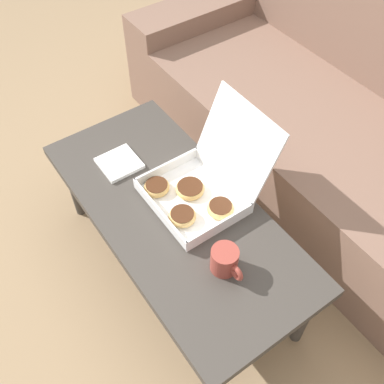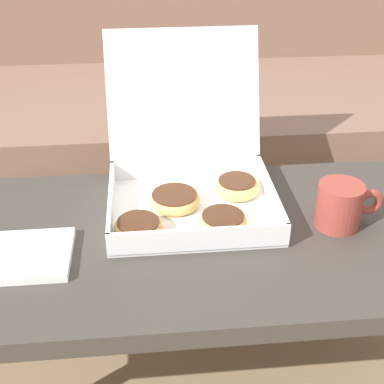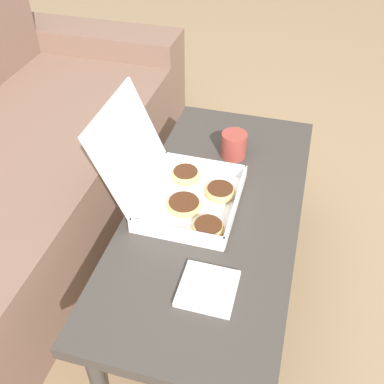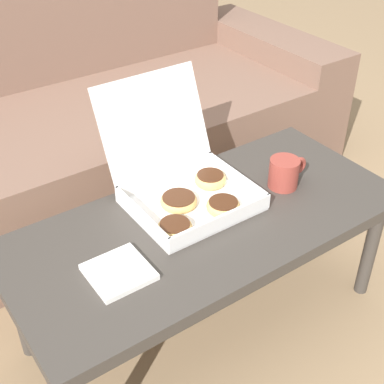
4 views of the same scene
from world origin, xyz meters
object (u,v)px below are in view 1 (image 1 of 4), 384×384
(pastry_box, at_px, (200,187))
(coffee_table, at_px, (175,217))
(couch, at_px, (343,135))
(coffee_mug, at_px, (225,260))

(pastry_box, bearing_deg, coffee_table, -91.34)
(couch, relative_size, coffee_mug, 16.51)
(coffee_table, relative_size, pastry_box, 2.87)
(coffee_table, relative_size, coffee_mug, 8.50)
(pastry_box, relative_size, coffee_mug, 2.96)
(couch, relative_size, pastry_box, 5.58)
(pastry_box, height_order, coffee_mug, pastry_box)
(coffee_table, bearing_deg, couch, 90.00)
(pastry_box, xyz_separation_m, coffee_mug, (0.29, -0.11, -0.01))
(coffee_mug, bearing_deg, coffee_table, -179.73)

